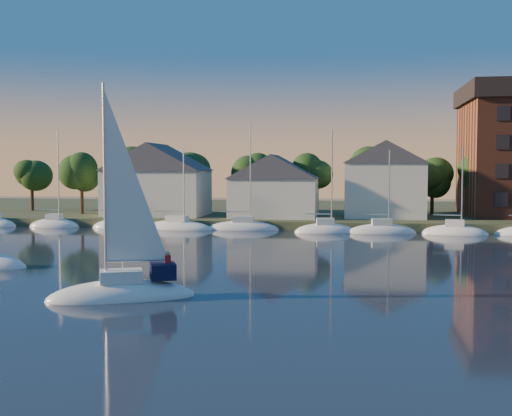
% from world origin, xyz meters
% --- Properties ---
extents(ground, '(260.00, 260.00, 0.00)m').
position_xyz_m(ground, '(0.00, 0.00, 0.00)').
color(ground, black).
rests_on(ground, ground).
extents(shoreline_land, '(160.00, 50.00, 2.00)m').
position_xyz_m(shoreline_land, '(0.00, 75.00, 0.00)').
color(shoreline_land, '#334025').
rests_on(shoreline_land, ground).
extents(wooden_dock, '(120.00, 3.00, 1.00)m').
position_xyz_m(wooden_dock, '(0.00, 52.00, 0.00)').
color(wooden_dock, brown).
rests_on(wooden_dock, ground).
extents(clubhouse_west, '(13.65, 9.45, 9.64)m').
position_xyz_m(clubhouse_west, '(-22.00, 58.00, 5.93)').
color(clubhouse_west, silver).
rests_on(clubhouse_west, shoreline_land).
extents(clubhouse_centre, '(11.55, 8.40, 8.08)m').
position_xyz_m(clubhouse_centre, '(-6.00, 57.00, 5.13)').
color(clubhouse_centre, silver).
rests_on(clubhouse_centre, shoreline_land).
extents(clubhouse_east, '(10.50, 8.40, 9.80)m').
position_xyz_m(clubhouse_east, '(8.00, 59.00, 6.00)').
color(clubhouse_east, silver).
rests_on(clubhouse_east, shoreline_land).
extents(tree_line, '(93.40, 5.40, 8.90)m').
position_xyz_m(tree_line, '(2.00, 63.00, 7.18)').
color(tree_line, '#3B2B1A').
rests_on(tree_line, shoreline_land).
extents(moored_fleet, '(95.50, 2.40, 12.05)m').
position_xyz_m(moored_fleet, '(4.00, 49.00, 0.10)').
color(moored_fleet, white).
rests_on(moored_fleet, ground).
extents(hero_sailboat, '(8.74, 5.73, 13.18)m').
position_xyz_m(hero_sailboat, '(-8.61, 9.29, 0.56)').
color(hero_sailboat, white).
rests_on(hero_sailboat, ground).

